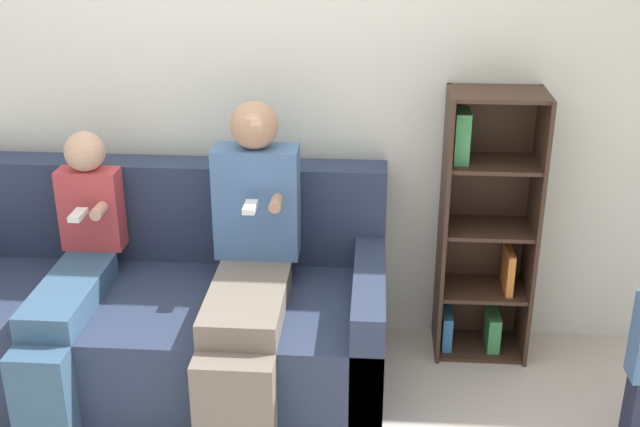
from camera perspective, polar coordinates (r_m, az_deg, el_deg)
back_wall at (r=3.73m, az=-5.70°, el=9.73°), size 10.00×0.06×2.55m
couch at (r=3.71m, az=-11.74°, el=-6.97°), size 2.06×0.94×0.91m
adult_seated at (r=3.36m, az=-5.04°, el=-3.37°), size 0.37×0.87×1.25m
child_seated at (r=3.55m, az=-17.28°, el=-4.37°), size 0.27×0.88×1.10m
bookshelf at (r=3.77m, az=11.62°, el=-1.15°), size 0.42×0.31×1.27m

